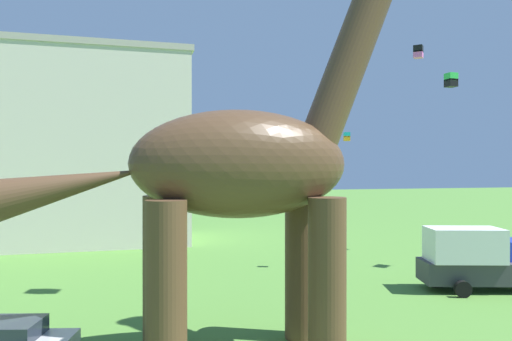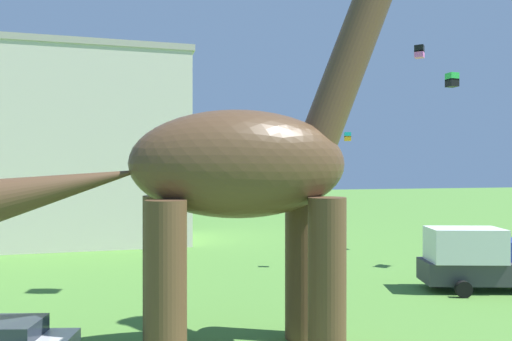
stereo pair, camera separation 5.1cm
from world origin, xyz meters
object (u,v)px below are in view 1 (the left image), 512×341
Objects in this scene: dinosaur_sculpture at (239,164)px; kite_far_right at (347,137)px; parked_box_truck at (475,258)px; kite_mid_left at (451,80)px; kite_mid_center at (418,52)px.

dinosaur_sculpture reaches higher than kite_far_right.
kite_far_right is (-4.21, 6.15, 6.52)m from parked_box_truck.
kite_mid_left is (19.49, 15.04, 6.38)m from dinosaur_sculpture.
dinosaur_sculpture is at bearing -142.34° from kite_mid_left.
kite_far_right reaches higher than parked_box_truck.
kite_mid_center is (-0.11, 3.97, 3.02)m from kite_mid_left.
parked_box_truck is 9.90m from kite_far_right.
kite_mid_left reaches higher than kite_far_right.
kite_mid_center is (19.39, 19.01, 9.41)m from dinosaur_sculpture.
parked_box_truck is at bearing -112.93° from kite_mid_center.
kite_mid_center reaches higher than kite_far_right.
dinosaur_sculpture reaches higher than kite_mid_center.
dinosaur_sculpture is 15.35m from parked_box_truck.
parked_box_truck is 11.37× the size of kite_far_right.
dinosaur_sculpture is 17.32× the size of kite_mid_left.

